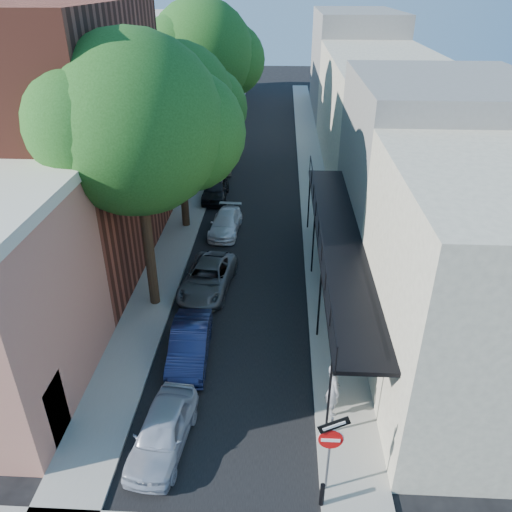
# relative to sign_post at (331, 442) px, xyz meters

# --- Properties ---
(road_surface) EXTENTS (6.00, 64.00, 0.01)m
(road_surface) POSITION_rel_sign_post_xyz_m (-3.16, 29.03, -2.03)
(road_surface) COLOR black
(road_surface) RESTS_ON ground
(sidewalk_left) EXTENTS (2.00, 64.00, 0.12)m
(sidewalk_left) POSITION_rel_sign_post_xyz_m (-7.16, 29.03, -1.98)
(sidewalk_left) COLOR gray
(sidewalk_left) RESTS_ON ground
(sidewalk_right) EXTENTS (2.00, 64.00, 0.12)m
(sidewalk_right) POSITION_rel_sign_post_xyz_m (0.84, 29.03, -1.98)
(sidewalk_right) COLOR gray
(sidewalk_right) RESTS_ON ground
(buildings_left) EXTENTS (10.10, 59.10, 12.00)m
(buildings_left) POSITION_rel_sign_post_xyz_m (-12.46, 27.79, 2.90)
(buildings_left) COLOR tan
(buildings_left) RESTS_ON ground
(buildings_right) EXTENTS (9.80, 55.00, 10.00)m
(buildings_right) POSITION_rel_sign_post_xyz_m (5.83, 28.51, 2.39)
(buildings_right) COLOR beige
(buildings_right) RESTS_ON ground
(sign_post) EXTENTS (0.89, 0.17, 2.99)m
(sign_post) POSITION_rel_sign_post_xyz_m (0.00, 0.00, 0.00)
(sign_post) COLOR #595B60
(sign_post) RESTS_ON ground
(bollard) EXTENTS (0.14, 0.14, 0.80)m
(bollard) POSITION_rel_sign_post_xyz_m (-0.16, -0.47, -1.52)
(bollard) COLOR black
(bollard) RESTS_ON sidewalk_right
(oak_near) EXTENTS (7.48, 6.80, 11.42)m
(oak_near) POSITION_rel_sign_post_xyz_m (-6.53, 9.29, 5.84)
(oak_near) COLOR black
(oak_near) RESTS_ON ground
(oak_mid) EXTENTS (6.60, 6.00, 10.20)m
(oak_mid) POSITION_rel_sign_post_xyz_m (-6.58, 17.26, 5.02)
(oak_mid) COLOR black
(oak_mid) RESTS_ON ground
(oak_far) EXTENTS (7.70, 7.00, 11.90)m
(oak_far) POSITION_rel_sign_post_xyz_m (-6.51, 26.30, 6.22)
(oak_far) COLOR black
(oak_far) RESTS_ON ground
(parked_car_a) EXTENTS (1.90, 3.88, 1.27)m
(parked_car_a) POSITION_rel_sign_post_xyz_m (-4.92, 1.35, -1.40)
(parked_car_a) COLOR #AAAEBC
(parked_car_a) RESTS_ON ground
(parked_car_b) EXTENTS (1.56, 4.03, 1.31)m
(parked_car_b) POSITION_rel_sign_post_xyz_m (-4.78, 5.50, -1.38)
(parked_car_b) COLOR #151C43
(parked_car_b) RESTS_ON ground
(parked_car_c) EXTENTS (2.57, 4.73, 1.26)m
(parked_car_c) POSITION_rel_sign_post_xyz_m (-4.75, 10.32, -1.41)
(parked_car_c) COLOR #54575C
(parked_car_c) RESTS_ON ground
(parked_car_d) EXTENTS (1.82, 3.95, 1.12)m
(parked_car_d) POSITION_rel_sign_post_xyz_m (-4.56, 16.40, -1.48)
(parked_car_d) COLOR white
(parked_car_d) RESTS_ON ground
(parked_car_e) EXTENTS (1.68, 4.00, 1.35)m
(parked_car_e) POSITION_rel_sign_post_xyz_m (-5.76, 21.33, -1.36)
(parked_car_e) COLOR black
(parked_car_e) RESTS_ON ground
(parked_car_f) EXTENTS (1.38, 3.46, 1.12)m
(parked_car_f) POSITION_rel_sign_post_xyz_m (-5.76, 26.81, -1.48)
(parked_car_f) COLOR gray
(parked_car_f) RESTS_ON ground
(pedestrian) EXTENTS (0.65, 0.82, 1.98)m
(pedestrian) POSITION_rel_sign_post_xyz_m (0.38, 2.94, -0.93)
(pedestrian) COLOR slate
(pedestrian) RESTS_ON sidewalk_right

